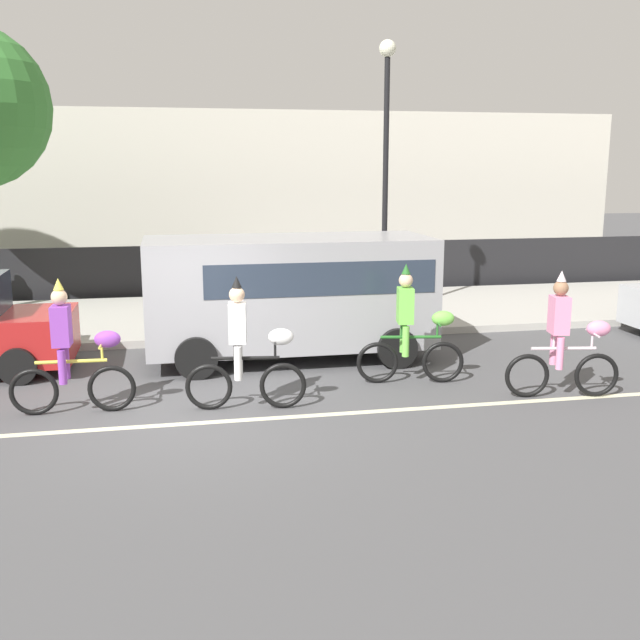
# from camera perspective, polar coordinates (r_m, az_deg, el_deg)

# --- Properties ---
(ground_plane) EXTENTS (80.00, 80.00, 0.00)m
(ground_plane) POSITION_cam_1_polar(r_m,az_deg,el_deg) (10.80, -9.24, -6.89)
(ground_plane) COLOR #4C4C4F
(road_centre_line) EXTENTS (36.00, 0.14, 0.01)m
(road_centre_line) POSITION_cam_1_polar(r_m,az_deg,el_deg) (10.33, -9.13, -7.74)
(road_centre_line) COLOR beige
(road_centre_line) RESTS_ON ground
(sidewalk_curb) EXTENTS (60.00, 5.00, 0.15)m
(sidewalk_curb) POSITION_cam_1_polar(r_m,az_deg,el_deg) (17.08, -10.15, 0.21)
(sidewalk_curb) COLOR #ADAAA3
(sidewalk_curb) RESTS_ON ground
(fence_line) EXTENTS (40.00, 0.08, 1.40)m
(fence_line) POSITION_cam_1_polar(r_m,az_deg,el_deg) (19.83, -10.43, 3.61)
(fence_line) COLOR black
(fence_line) RESTS_ON ground
(building_backdrop) EXTENTS (28.00, 8.00, 5.17)m
(building_backdrop) POSITION_cam_1_polar(r_m,az_deg,el_deg) (28.28, -9.08, 9.84)
(building_backdrop) COLOR beige
(building_backdrop) RESTS_ON ground
(parade_cyclist_purple) EXTENTS (1.72, 0.50, 1.92)m
(parade_cyclist_purple) POSITION_cam_1_polar(r_m,az_deg,el_deg) (10.92, -18.38, -2.55)
(parade_cyclist_purple) COLOR black
(parade_cyclist_purple) RESTS_ON ground
(parade_cyclist_zebra) EXTENTS (1.71, 0.51, 1.92)m
(parade_cyclist_zebra) POSITION_cam_1_polar(r_m,az_deg,el_deg) (10.60, -5.64, -2.42)
(parade_cyclist_zebra) COLOR black
(parade_cyclist_zebra) RESTS_ON ground
(parade_cyclist_lime) EXTENTS (1.71, 0.53, 1.92)m
(parade_cyclist_lime) POSITION_cam_1_polar(r_m,az_deg,el_deg) (11.92, 7.01, -0.87)
(parade_cyclist_lime) COLOR black
(parade_cyclist_lime) RESTS_ON ground
(parade_cyclist_pink) EXTENTS (1.71, 0.53, 1.92)m
(parade_cyclist_pink) POSITION_cam_1_polar(r_m,az_deg,el_deg) (11.67, 18.16, -1.64)
(parade_cyclist_pink) COLOR black
(parade_cyclist_pink) RESTS_ON ground
(parked_van_grey) EXTENTS (5.00, 2.22, 2.18)m
(parked_van_grey) POSITION_cam_1_polar(r_m,az_deg,el_deg) (13.29, -2.05, 2.43)
(parked_van_grey) COLOR #99999E
(parked_van_grey) RESTS_ON ground
(street_lamp_post) EXTENTS (0.36, 0.36, 5.86)m
(street_lamp_post) POSITION_cam_1_polar(r_m,az_deg,el_deg) (16.58, 5.06, 13.60)
(street_lamp_post) COLOR black
(street_lamp_post) RESTS_ON sidewalk_curb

